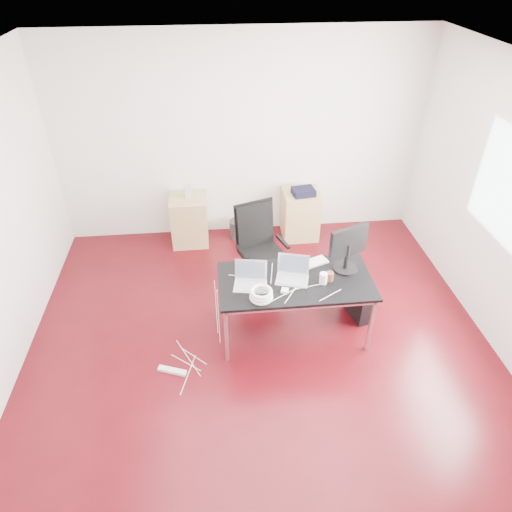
{
  "coord_description": "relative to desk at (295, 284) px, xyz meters",
  "views": [
    {
      "loc": [
        -0.41,
        -3.4,
        3.67
      ],
      "look_at": [
        0.0,
        0.55,
        0.85
      ],
      "focal_mm": 32.0,
      "sensor_mm": 36.0,
      "label": 1
    }
  ],
  "objects": [
    {
      "name": "room_shell",
      "position": [
        -0.35,
        -0.24,
        0.73
      ],
      "size": [
        5.0,
        5.0,
        5.0
      ],
      "color": "#3D060C",
      "rests_on": "ground"
    },
    {
      "name": "desk",
      "position": [
        0.0,
        0.0,
        0.0
      ],
      "size": [
        1.6,
        0.8,
        0.73
      ],
      "color": "black",
      "rests_on": "ground"
    },
    {
      "name": "office_chair",
      "position": [
        -0.28,
        0.89,
        -0.07
      ],
      "size": [
        0.61,
        0.62,
        1.08
      ],
      "rotation": [
        0.0,
        0.0,
        0.33
      ],
      "color": "black",
      "rests_on": "ground"
    },
    {
      "name": "filing_cabinet_left",
      "position": [
        -1.16,
        1.98,
        -0.33
      ],
      "size": [
        0.5,
        0.5,
        0.7
      ],
      "primitive_type": "cube",
      "color": "#A68753",
      "rests_on": "ground"
    },
    {
      "name": "filing_cabinet_right",
      "position": [
        0.43,
        1.98,
        -0.33
      ],
      "size": [
        0.5,
        0.5,
        0.7
      ],
      "primitive_type": "cube",
      "color": "#A68753",
      "rests_on": "ground"
    },
    {
      "name": "pc_tower",
      "position": [
        0.81,
        0.22,
        -0.46
      ],
      "size": [
        0.29,
        0.48,
        0.44
      ],
      "primitive_type": "cube",
      "rotation": [
        0.0,
        0.0,
        0.22
      ],
      "color": "black",
      "rests_on": "ground"
    },
    {
      "name": "wastebasket",
      "position": [
        -0.48,
        2.0,
        -0.54
      ],
      "size": [
        0.25,
        0.25,
        0.28
      ],
      "primitive_type": "cylinder",
      "rotation": [
        0.0,
        0.0,
        0.03
      ],
      "color": "black",
      "rests_on": "ground"
    },
    {
      "name": "power_strip",
      "position": [
        -1.32,
        -0.46,
        -0.66
      ],
      "size": [
        0.3,
        0.16,
        0.04
      ],
      "primitive_type": "cube",
      "rotation": [
        0.0,
        0.0,
        -0.36
      ],
      "color": "white",
      "rests_on": "ground"
    },
    {
      "name": "laptop_left",
      "position": [
        -0.47,
        -0.02,
        0.11
      ],
      "size": [
        0.37,
        0.31,
        0.23
      ],
      "rotation": [
        0.0,
        0.0,
        -0.18
      ],
      "color": "silver",
      "rests_on": "desk"
    },
    {
      "name": "laptop_right",
      "position": [
        -0.03,
        0.04,
        0.11
      ],
      "size": [
        0.39,
        0.33,
        0.23
      ],
      "rotation": [
        0.0,
        0.0,
        -0.28
      ],
      "color": "silver",
      "rests_on": "desk"
    },
    {
      "name": "monitor",
      "position": [
        0.56,
        0.15,
        0.34
      ],
      "size": [
        0.43,
        0.26,
        0.51
      ],
      "rotation": [
        0.0,
        0.0,
        0.39
      ],
      "color": "black",
      "rests_on": "desk"
    },
    {
      "name": "keyboard",
      "position": [
        0.18,
        0.25,
        0.06
      ],
      "size": [
        0.46,
        0.29,
        0.02
      ],
      "primitive_type": "cube",
      "rotation": [
        0.0,
        0.0,
        0.37
      ],
      "color": "white",
      "rests_on": "desk"
    },
    {
      "name": "cup_white",
      "position": [
        0.27,
        -0.07,
        0.11
      ],
      "size": [
        0.1,
        0.1,
        0.12
      ],
      "primitive_type": "cylinder",
      "rotation": [
        0.0,
        0.0,
        0.27
      ],
      "color": "white",
      "rests_on": "desk"
    },
    {
      "name": "cup_brown",
      "position": [
        0.35,
        -0.04,
        0.1
      ],
      "size": [
        0.1,
        0.1,
        0.1
      ],
      "primitive_type": "cylinder",
      "rotation": [
        0.0,
        0.0,
        -0.35
      ],
      "color": "brown",
      "rests_on": "desk"
    },
    {
      "name": "cable_coil",
      "position": [
        -0.39,
        -0.25,
        0.11
      ],
      "size": [
        0.24,
        0.24,
        0.11
      ],
      "rotation": [
        0.0,
        0.0,
        -0.43
      ],
      "color": "white",
      "rests_on": "desk"
    },
    {
      "name": "power_adapter",
      "position": [
        -0.14,
        -0.17,
        0.07
      ],
      "size": [
        0.09,
        0.09,
        0.03
      ],
      "primitive_type": "cube",
      "rotation": [
        0.0,
        0.0,
        -0.33
      ],
      "color": "white",
      "rests_on": "desk"
    },
    {
      "name": "speaker",
      "position": [
        -1.15,
        2.0,
        0.11
      ],
      "size": [
        0.1,
        0.09,
        0.18
      ],
      "primitive_type": "cube",
      "rotation": [
        0.0,
        0.0,
        0.18
      ],
      "color": "#9E9E9E",
      "rests_on": "filing_cabinet_left"
    },
    {
      "name": "navy_garment",
      "position": [
        0.44,
        1.92,
        0.07
      ],
      "size": [
        0.33,
        0.28,
        0.09
      ],
      "primitive_type": "cube",
      "rotation": [
        0.0,
        0.0,
        0.14
      ],
      "color": "black",
      "rests_on": "filing_cabinet_right"
    }
  ]
}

